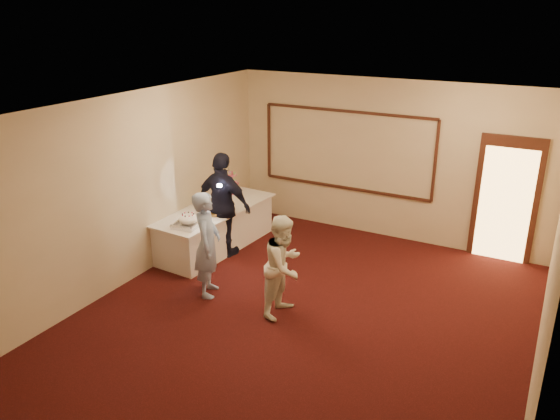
% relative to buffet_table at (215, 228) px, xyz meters
% --- Properties ---
extents(floor, '(7.00, 7.00, 0.00)m').
position_rel_buffet_table_xyz_m(floor, '(2.50, -1.46, -0.39)').
color(floor, black).
rests_on(floor, ground).
extents(room_walls, '(6.04, 7.04, 3.02)m').
position_rel_buffet_table_xyz_m(room_walls, '(2.50, -1.46, 1.64)').
color(room_walls, beige).
rests_on(room_walls, floor).
extents(wall_molding, '(3.45, 0.04, 1.55)m').
position_rel_buffet_table_xyz_m(wall_molding, '(1.70, 2.01, 1.21)').
color(wall_molding, '#351910').
rests_on(wall_molding, room_walls).
extents(doorway, '(1.05, 0.07, 2.20)m').
position_rel_buffet_table_xyz_m(doorway, '(4.65, 2.00, 0.69)').
color(doorway, '#351910').
rests_on(doorway, floor).
extents(buffet_table, '(1.16, 2.62, 0.77)m').
position_rel_buffet_table_xyz_m(buffet_table, '(0.00, 0.00, 0.00)').
color(buffet_table, white).
rests_on(buffet_table, floor).
extents(pavlova_tray, '(0.46, 0.58, 0.20)m').
position_rel_buffet_table_xyz_m(pavlova_tray, '(0.10, -0.89, 0.47)').
color(pavlova_tray, silver).
rests_on(pavlova_tray, buffet_table).
extents(cupcake_stand, '(0.32, 0.32, 0.48)m').
position_rel_buffet_table_xyz_m(cupcake_stand, '(-0.20, 0.92, 0.55)').
color(cupcake_stand, '#D0517C').
rests_on(cupcake_stand, buffet_table).
extents(plate_stack_a, '(0.18, 0.18, 0.15)m').
position_rel_buffet_table_xyz_m(plate_stack_a, '(-0.04, -0.02, 0.46)').
color(plate_stack_a, white).
rests_on(plate_stack_a, buffet_table).
extents(plate_stack_b, '(0.19, 0.19, 0.16)m').
position_rel_buffet_table_xyz_m(plate_stack_b, '(0.09, 0.27, 0.46)').
color(plate_stack_b, white).
rests_on(plate_stack_b, buffet_table).
extents(tart, '(0.31, 0.31, 0.06)m').
position_rel_buffet_table_xyz_m(tart, '(0.19, -0.28, 0.41)').
color(tart, white).
rests_on(tart, buffet_table).
extents(man, '(0.61, 0.71, 1.65)m').
position_rel_buffet_table_xyz_m(man, '(0.89, -1.47, 0.44)').
color(man, '#96AFE5').
rests_on(man, floor).
extents(woman, '(0.61, 0.76, 1.50)m').
position_rel_buffet_table_xyz_m(woman, '(2.17, -1.42, 0.36)').
color(woman, white).
rests_on(woman, floor).
extents(guest, '(1.12, 0.50, 1.88)m').
position_rel_buffet_table_xyz_m(guest, '(0.31, -0.17, 0.55)').
color(guest, black).
rests_on(guest, floor).
extents(camera_flash, '(0.08, 0.05, 0.05)m').
position_rel_buffet_table_xyz_m(camera_flash, '(0.43, -0.43, 1.00)').
color(camera_flash, white).
rests_on(camera_flash, guest).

